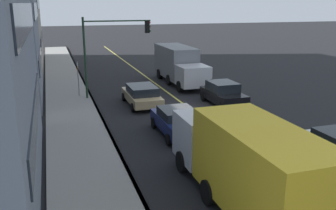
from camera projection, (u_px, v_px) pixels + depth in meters
name	position (u px, v px, depth m)	size (l,w,h in m)	color
ground	(193.00, 111.00, 24.58)	(200.00, 200.00, 0.00)	black
sidewalk_slab	(75.00, 121.00, 22.33)	(80.00, 3.33, 0.15)	gray
curb_edge	(102.00, 118.00, 22.80)	(80.00, 0.16, 0.15)	slate
lane_stripe_center	(193.00, 111.00, 24.58)	(80.00, 0.16, 0.01)	#D8CC4C
car_tan	(142.00, 95.00, 25.82)	(4.61, 2.13, 1.42)	tan
car_black	(223.00, 93.00, 26.00)	(4.07, 2.07, 1.58)	black
car_navy	(178.00, 121.00, 20.08)	(4.22, 2.12, 1.42)	navy
truck_yellow	(246.00, 161.00, 12.69)	(8.24, 2.53, 3.16)	silver
truck_gray	(179.00, 64.00, 32.88)	(8.37, 2.51, 3.16)	silver
traffic_light_mast	(111.00, 43.00, 26.94)	(0.28, 4.97, 5.94)	#1E3823
street_sign_post	(78.00, 76.00, 27.77)	(0.60, 0.08, 2.71)	slate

